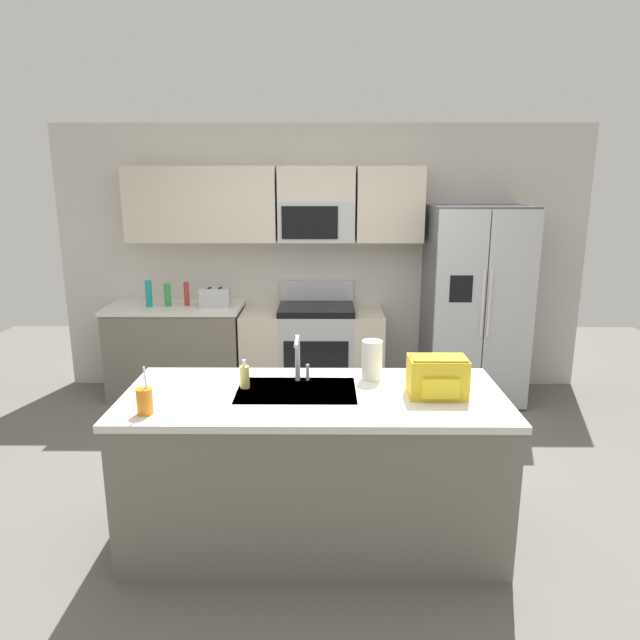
{
  "coord_description": "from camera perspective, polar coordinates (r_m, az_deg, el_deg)",
  "views": [
    {
      "loc": [
        0.02,
        -3.6,
        2.07
      ],
      "look_at": [
        -0.01,
        0.6,
        1.05
      ],
      "focal_mm": 32.29,
      "sensor_mm": 36.0,
      "label": 1
    }
  ],
  "objects": [
    {
      "name": "refrigerator",
      "position": [
        5.63,
        15.05,
        1.46
      ],
      "size": [
        0.9,
        0.76,
        1.85
      ],
      "color": "#4C4F54",
      "rests_on": "ground"
    },
    {
      "name": "range_oven",
      "position": [
        5.64,
        -0.74,
        -3.1
      ],
      "size": [
        1.36,
        0.61,
        1.1
      ],
      "color": "#B7BABF",
      "rests_on": "ground"
    },
    {
      "name": "toaster",
      "position": [
        5.55,
        -10.34,
        2.23
      ],
      "size": [
        0.28,
        0.16,
        0.18
      ],
      "color": "#B7BABF",
      "rests_on": "back_counter"
    },
    {
      "name": "backpack",
      "position": [
        3.26,
        11.56,
        -5.46
      ],
      "size": [
        0.32,
        0.22,
        0.23
      ],
      "color": "yellow",
      "rests_on": "island_counter"
    },
    {
      "name": "pepper_mill",
      "position": [
        5.65,
        -13.08,
        2.53
      ],
      "size": [
        0.05,
        0.05,
        0.23
      ],
      "primitive_type": "cylinder",
      "color": "#B2332D",
      "rests_on": "back_counter"
    },
    {
      "name": "sink_faucet",
      "position": [
        3.4,
        -2.17,
        -3.48
      ],
      "size": [
        0.09,
        0.21,
        0.28
      ],
      "color": "#B7BABF",
      "rests_on": "island_counter"
    },
    {
      "name": "ground_plane",
      "position": [
        4.15,
        0.11,
        -16.26
      ],
      "size": [
        9.0,
        9.0,
        0.0
      ],
      "primitive_type": "plane",
      "color": "#66605B",
      "rests_on": "ground"
    },
    {
      "name": "back_counter",
      "position": [
        5.81,
        -13.98,
        -2.92
      ],
      "size": [
        1.28,
        0.63,
        0.9
      ],
      "color": "slate",
      "rests_on": "ground"
    },
    {
      "name": "soap_dispenser",
      "position": [
        3.36,
        -7.48,
        -5.58
      ],
      "size": [
        0.06,
        0.06,
        0.17
      ],
      "color": "#D8CC66",
      "rests_on": "island_counter"
    },
    {
      "name": "kitchen_wall_unit",
      "position": [
        5.71,
        -1.22,
        7.66
      ],
      "size": [
        5.2,
        0.43,
        2.6
      ],
      "color": "beige",
      "rests_on": "ground"
    },
    {
      "name": "island_counter",
      "position": [
        3.46,
        -0.62,
        -14.21
      ],
      "size": [
        2.15,
        0.91,
        0.9
      ],
      "color": "slate",
      "rests_on": "ground"
    },
    {
      "name": "drink_cup_orange",
      "position": [
        3.11,
        -16.98,
        -7.68
      ],
      "size": [
        0.08,
        0.08,
        0.26
      ],
      "color": "orange",
      "rests_on": "island_counter"
    },
    {
      "name": "bottle_green",
      "position": [
        5.68,
        -14.87,
        2.42
      ],
      "size": [
        0.06,
        0.06,
        0.22
      ],
      "primitive_type": "cylinder",
      "color": "green",
      "rests_on": "back_counter"
    },
    {
      "name": "bottle_teal",
      "position": [
        5.7,
        -16.61,
        2.52
      ],
      "size": [
        0.06,
        0.06,
        0.25
      ],
      "primitive_type": "cylinder",
      "color": "teal",
      "rests_on": "back_counter"
    },
    {
      "name": "paper_towel_roll",
      "position": [
        3.48,
        5.17,
        -3.96
      ],
      "size": [
        0.12,
        0.12,
        0.24
      ],
      "primitive_type": "cylinder",
      "color": "white",
      "rests_on": "island_counter"
    }
  ]
}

